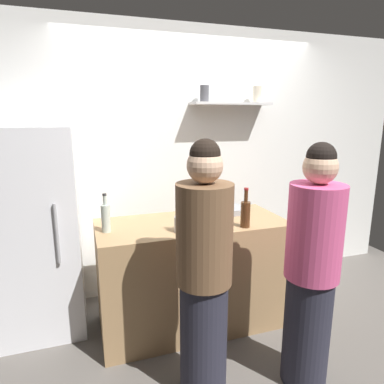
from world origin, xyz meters
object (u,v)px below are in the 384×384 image
at_px(wine_bottle_pale_glass, 106,217).
at_px(utensil_holder, 181,224).
at_px(wine_bottle_amber_glass, 245,213).
at_px(refrigerator, 35,232).
at_px(baking_pan, 225,211).
at_px(water_bottle_plastic, 203,219).
at_px(person_pink_top, 311,272).
at_px(person_brown_jacket, 204,276).

bearing_deg(wine_bottle_pale_glass, utensil_holder, -18.14).
bearing_deg(wine_bottle_amber_glass, utensil_holder, 174.50).
relative_size(refrigerator, baking_pan, 4.96).
xyz_separation_m(refrigerator, baking_pan, (1.57, -0.20, 0.10)).
bearing_deg(wine_bottle_pale_glass, water_bottle_plastic, -17.99).
relative_size(water_bottle_plastic, person_pink_top, 0.14).
bearing_deg(baking_pan, water_bottle_plastic, -131.41).
bearing_deg(wine_bottle_amber_glass, wine_bottle_pale_glass, 167.89).
xyz_separation_m(refrigerator, water_bottle_plastic, (1.22, -0.59, 0.17)).
bearing_deg(utensil_holder, baking_pan, 34.17).
xyz_separation_m(wine_bottle_amber_glass, wine_bottle_pale_glass, (-1.03, 0.22, 0.00)).
distance_m(baking_pan, person_pink_top, 1.03).
distance_m(wine_bottle_amber_glass, wine_bottle_pale_glass, 1.06).
distance_m(baking_pan, utensil_holder, 0.61).
relative_size(wine_bottle_amber_glass, water_bottle_plastic, 1.42).
relative_size(baking_pan, water_bottle_plastic, 1.55).
xyz_separation_m(refrigerator, person_brown_jacket, (1.05, -1.07, -0.03)).
height_order(baking_pan, water_bottle_plastic, water_bottle_plastic).
height_order(refrigerator, person_pink_top, refrigerator).
bearing_deg(person_pink_top, baking_pan, 75.02).
height_order(utensil_holder, wine_bottle_pale_glass, wine_bottle_pale_glass).
relative_size(utensil_holder, water_bottle_plastic, 1.02).
xyz_separation_m(baking_pan, wine_bottle_amber_glass, (-0.00, -0.39, 0.09)).
bearing_deg(baking_pan, wine_bottle_pale_glass, -170.63).
bearing_deg(wine_bottle_amber_glass, refrigerator, 159.30).
xyz_separation_m(wine_bottle_pale_glass, water_bottle_plastic, (0.69, -0.22, -0.02)).
bearing_deg(refrigerator, person_brown_jacket, -45.62).
height_order(wine_bottle_pale_glass, water_bottle_plastic, wine_bottle_pale_glass).
relative_size(water_bottle_plastic, person_brown_jacket, 0.13).
bearing_deg(wine_bottle_pale_glass, refrigerator, 145.23).
height_order(wine_bottle_pale_glass, person_brown_jacket, person_brown_jacket).
relative_size(utensil_holder, wine_bottle_pale_glass, 0.76).
height_order(baking_pan, wine_bottle_pale_glass, wine_bottle_pale_glass).
xyz_separation_m(wine_bottle_pale_glass, person_pink_top, (1.20, -0.83, -0.23)).
bearing_deg(person_brown_jacket, water_bottle_plastic, 142.79).
xyz_separation_m(utensil_holder, person_brown_jacket, (-0.01, -0.53, -0.17)).
bearing_deg(water_bottle_plastic, refrigerator, 154.07).
xyz_separation_m(baking_pan, person_pink_top, (0.16, -1.00, -0.14)).
relative_size(wine_bottle_amber_glass, person_pink_top, 0.19).
height_order(baking_pan, wine_bottle_amber_glass, wine_bottle_amber_glass).
height_order(refrigerator, water_bottle_plastic, refrigerator).
xyz_separation_m(refrigerator, wine_bottle_pale_glass, (0.53, -0.37, 0.18)).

